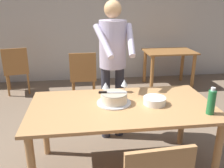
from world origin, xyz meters
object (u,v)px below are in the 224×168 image
Objects in this scene: wine_glass_far at (106,86)px; main_dining_table at (122,114)px; background_table at (169,59)px; background_chair_1 at (83,75)px; wine_glass_near at (124,83)px; plate_stack at (155,101)px; water_bottle at (211,102)px; person_cutting_cake at (113,57)px; cake_on_platter at (114,98)px; background_chair_0 at (17,69)px; cake_knife at (107,92)px.

main_dining_table is at bearing -65.24° from wine_glass_far.
background_table is 1.11× the size of background_chair_1.
background_table is at bearing 58.77° from wine_glass_near.
background_table is (1.41, 2.54, -0.08)m from main_dining_table.
plate_stack is 0.22× the size of background_table.
wine_glass_far reaches higher than plate_stack.
person_cutting_cake reaches higher than water_bottle.
background_chair_0 reaches higher than cake_on_platter.
water_bottle is 0.15× the size of person_cutting_cake.
water_bottle reaches higher than wine_glass_near.
main_dining_table is at bearing 176.73° from plate_stack.
background_chair_0 is (-1.52, 2.41, -0.31)m from cake_on_platter.
wine_glass_far is at bearing -82.23° from background_chair_1.
person_cutting_cake reaches higher than wine_glass_far.
plate_stack is 0.13× the size of person_cutting_cake.
water_bottle is 3.64m from background_chair_0.
plate_stack is 1.53× the size of wine_glass_far.
background_table is 1.88m from background_chair_1.
wine_glass_far is 0.08× the size of person_cutting_cake.
background_chair_0 is at bearing 121.09° from cake_knife.
cake_knife reaches higher than background_table.
cake_knife reaches higher than cake_on_platter.
cake_on_platter is 0.40m from plate_stack.
plate_stack reaches higher than main_dining_table.
background_chair_1 is at bearing 106.00° from person_cutting_cake.
cake_knife is at bearing 170.36° from plate_stack.
background_chair_0 is (-3.01, -0.07, -0.09)m from background_table.
background_table is (1.56, 2.48, -0.29)m from cake_knife.
person_cutting_cake reaches higher than plate_stack.
background_table is at bearing 76.78° from water_bottle.
person_cutting_cake reaches higher than main_dining_table.
person_cutting_cake is 1.72× the size of background_table.
background_chair_1 is at bearing 100.46° from main_dining_table.
plate_stack is at bearing -3.27° from main_dining_table.
background_chair_1 is at bearing 97.77° from wine_glass_far.
background_chair_0 is (-1.59, 1.79, -0.58)m from person_cutting_cake.
wine_glass_far is (-0.45, 0.30, 0.07)m from plate_stack.
background_chair_1 is at bearing -24.23° from background_chair_0.
water_bottle is (0.67, -0.63, 0.01)m from wine_glass_near.
cake_knife is at bearing -93.41° from wine_glass_far.
cake_knife is 0.22m from wine_glass_far.
background_chair_1 reaches higher than wine_glass_far.
background_chair_1 is at bearing 98.57° from cake_on_platter.
wine_glass_near reaches higher than background_table.
water_bottle reaches higher than cake_knife.
person_cutting_cake is at bearing 90.01° from main_dining_table.
person_cutting_cake is at bearing 83.42° from cake_on_platter.
cake_knife is at bearing -58.91° from background_chair_0.
person_cutting_cake is at bearing 127.71° from water_bottle.
background_chair_0 is at bearing -178.65° from background_table.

